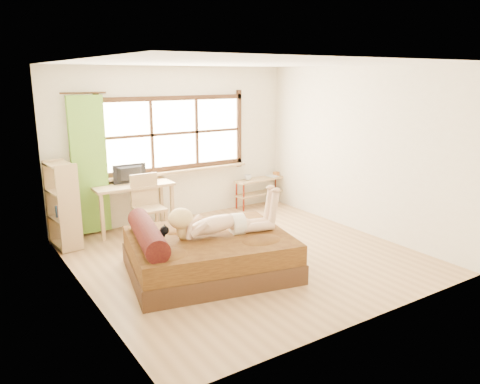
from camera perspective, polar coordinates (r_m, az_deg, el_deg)
floor at (r=6.85m, az=0.57°, el=-7.75°), size 4.50×4.50×0.00m
ceiling at (r=6.36m, az=0.63°, el=15.46°), size 4.50×4.50×0.00m
wall_back at (r=8.41m, az=-7.98°, el=5.75°), size 4.50×0.00×4.50m
wall_front at (r=4.81m, az=15.64°, el=-0.83°), size 4.50×0.00×4.50m
wall_left at (r=5.57m, az=-19.05°, el=0.91°), size 0.00×4.50×4.50m
wall_right at (r=7.92m, az=14.32°, el=4.95°), size 0.00×4.50×4.50m
window at (r=8.36m, az=-7.93°, el=6.81°), size 2.80×0.16×1.46m
curtain at (r=7.80m, az=-17.89°, el=3.08°), size 0.55×0.10×2.20m
bed at (r=6.20m, az=-4.18°, el=-7.40°), size 2.35×2.04×0.78m
woman at (r=6.07m, az=-2.34°, el=-2.44°), size 1.49×0.70×0.62m
kitten at (r=5.88m, az=-10.41°, el=-5.09°), size 0.33×0.19×0.25m
desk at (r=7.91m, az=-12.95°, el=0.20°), size 1.30×0.62×0.81m
monitor at (r=7.90m, az=-13.18°, el=2.15°), size 0.55×0.08×0.32m
chair at (r=7.65m, az=-11.25°, el=-1.23°), size 0.46×0.46×1.01m
pipe_shelf at (r=9.31m, az=2.55°, el=0.79°), size 1.14×0.38×0.64m
cup at (r=9.09m, az=0.97°, el=1.79°), size 0.15×0.15×0.11m
book at (r=9.39m, az=3.50°, el=1.88°), size 0.20×0.25×0.02m
bookshelf at (r=7.45m, az=-20.79°, el=-1.50°), size 0.39×0.60×1.31m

